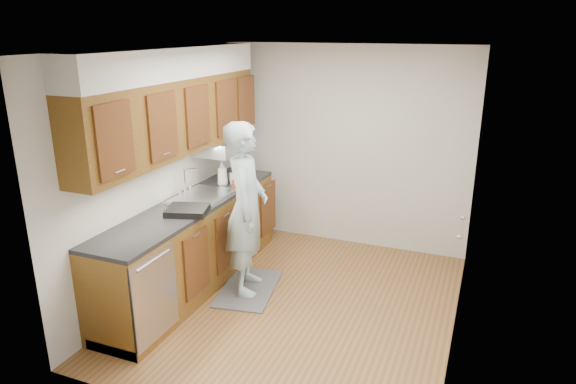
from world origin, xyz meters
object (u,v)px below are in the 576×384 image
(soap_bottle_a, at_px, (222,173))
(soap_bottle_b, at_px, (235,176))
(person, at_px, (246,198))
(steel_can, at_px, (231,178))
(dish_rack, at_px, (187,210))
(soda_can, at_px, (235,185))

(soap_bottle_a, relative_size, soap_bottle_b, 1.47)
(person, bearing_deg, steel_can, 19.36)
(steel_can, relative_size, dish_rack, 0.29)
(soap_bottle_b, relative_size, soda_can, 1.92)
(soda_can, height_order, steel_can, steel_can)
(soap_bottle_a, bearing_deg, dish_rack, -82.24)
(soap_bottle_b, bearing_deg, soap_bottle_a, -138.86)
(person, relative_size, steel_can, 17.78)
(person, bearing_deg, soda_can, 19.66)
(soda_can, xyz_separation_m, dish_rack, (-0.07, -0.87, -0.02))
(soap_bottle_b, relative_size, steel_can, 1.80)
(person, xyz_separation_m, steel_can, (-0.55, 0.70, -0.04))
(soap_bottle_a, distance_m, soap_bottle_b, 0.16)
(soap_bottle_b, bearing_deg, steel_can, 152.39)
(soap_bottle_b, distance_m, soda_can, 0.20)
(steel_can, bearing_deg, person, -52.01)
(soda_can, relative_size, dish_rack, 0.28)
(soda_can, xyz_separation_m, steel_can, (-0.17, 0.22, 0.00))
(soap_bottle_b, height_order, soda_can, soap_bottle_b)
(dish_rack, bearing_deg, soap_bottle_a, 80.79)
(soap_bottle_a, height_order, dish_rack, soap_bottle_a)
(soap_bottle_a, bearing_deg, person, -43.82)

